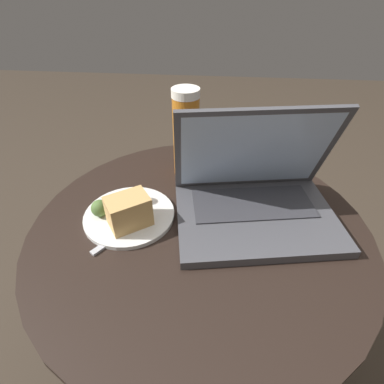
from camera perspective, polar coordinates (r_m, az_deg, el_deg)
name	(u,v)px	position (r m, az deg, el deg)	size (l,w,h in m)	color
ground_plane	(197,356)	(1.09, 0.90, -28.73)	(6.00, 6.00, 0.00)	#382D23
table	(198,277)	(0.74, 1.21, -15.92)	(0.68, 0.68, 0.58)	black
laptop	(255,195)	(0.62, 11.94, -0.60)	(0.35, 0.28, 0.23)	#47474C
beer_glass	(186,134)	(0.70, -1.13, 10.99)	(0.06, 0.06, 0.21)	#C6701E
snack_plate	(128,213)	(0.62, -12.18, -3.85)	(0.19, 0.19, 0.07)	silver
fork	(134,225)	(0.61, -10.92, -6.13)	(0.11, 0.15, 0.00)	#B2B2B7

